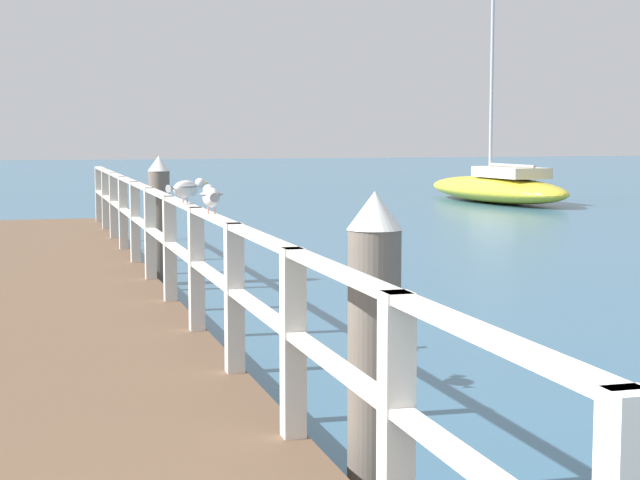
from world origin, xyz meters
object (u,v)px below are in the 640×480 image
dock_piling_near (374,352)px  seagull_foreground (211,196)px  dock_piling_far (160,220)px  seagull_background (187,188)px  boat_1 (497,187)px

dock_piling_near → seagull_foreground: 2.78m
dock_piling_far → seagull_foreground: size_ratio=3.60×
dock_piling_near → seagull_background: (-0.37, 3.92, 0.67)m
seagull_background → boat_1: (11.96, 18.55, -1.09)m
dock_piling_near → dock_piling_far: size_ratio=1.00×
dock_piling_near → seagull_background: 3.99m
dock_piling_near → seagull_foreground: (-0.38, 2.67, 0.67)m
dock_piling_far → seagull_background: size_ratio=4.15×
dock_piling_near → seagull_background: dock_piling_near is taller
dock_piling_near → seagull_foreground: dock_piling_near is taller
dock_piling_near → dock_piling_far: 8.70m
dock_piling_near → seagull_foreground: size_ratio=3.60×
seagull_foreground → seagull_background: 1.24m
dock_piling_far → boat_1: (11.59, 13.76, -0.42)m
dock_piling_far → boat_1: size_ratio=0.20×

